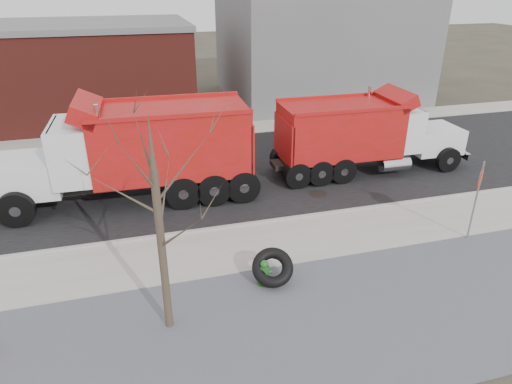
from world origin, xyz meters
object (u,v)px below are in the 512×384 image
object	(u,v)px
stop_sign	(479,187)
dump_truck_red_a	(363,132)
fire_hydrant	(264,274)
dump_truck_red_b	(136,149)
truck_tire	(273,267)

from	to	relation	value
stop_sign	dump_truck_red_a	bearing A→B (deg)	79.12
fire_hydrant	stop_sign	distance (m)	7.04
fire_hydrant	dump_truck_red_b	world-z (taller)	dump_truck_red_b
dump_truck_red_b	stop_sign	bearing A→B (deg)	151.67
fire_hydrant	truck_tire	distance (m)	0.28
fire_hydrant	dump_truck_red_b	bearing A→B (deg)	122.18
dump_truck_red_a	dump_truck_red_b	bearing A→B (deg)	-177.32
truck_tire	dump_truck_red_a	bearing A→B (deg)	47.83
truck_tire	stop_sign	size ratio (longest dim) A/B	0.51
dump_truck_red_a	stop_sign	bearing A→B (deg)	-82.24
stop_sign	dump_truck_red_b	bearing A→B (deg)	132.00
fire_hydrant	truck_tire	size ratio (longest dim) A/B	0.57
truck_tire	dump_truck_red_a	world-z (taller)	dump_truck_red_a
truck_tire	stop_sign	world-z (taller)	stop_sign
fire_hydrant	truck_tire	bearing A→B (deg)	10.05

